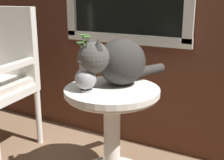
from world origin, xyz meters
name	(u,v)px	position (x,y,z in m)	size (l,w,h in m)	color
wicker_side_table	(112,121)	(0.18, 0.27, 0.41)	(0.57, 0.57, 0.62)	silver
cat	(117,61)	(0.18, 0.33, 0.77)	(0.38, 0.59, 0.31)	#33302D
pewter_vase_with_ivy	(86,75)	(0.08, 0.14, 0.71)	(0.12, 0.12, 0.32)	#99999E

